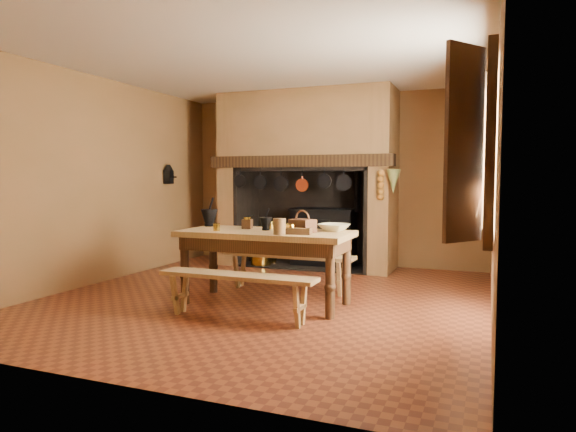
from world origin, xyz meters
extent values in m
plane|color=brown|center=(0.00, 0.00, 0.00)|extent=(5.50, 5.50, 0.00)
plane|color=silver|center=(0.00, 0.00, 2.80)|extent=(5.50, 5.50, 0.00)
cube|color=olive|center=(0.00, 2.75, 1.40)|extent=(5.00, 0.02, 2.80)
cube|color=olive|center=(-2.50, 0.00, 1.40)|extent=(0.02, 5.50, 2.80)
cube|color=olive|center=(2.50, 0.00, 1.40)|extent=(0.02, 5.50, 2.80)
cube|color=olive|center=(0.00, -2.75, 1.40)|extent=(5.00, 0.02, 2.80)
cube|color=olive|center=(-1.55, 2.30, 1.40)|extent=(0.30, 0.90, 2.80)
cube|color=olive|center=(0.95, 2.30, 1.40)|extent=(0.30, 0.90, 2.80)
cube|color=olive|center=(-0.30, 2.30, 2.20)|extent=(2.20, 0.90, 1.20)
cube|color=black|center=(-0.30, 1.90, 1.69)|extent=(2.95, 0.22, 0.18)
cube|color=black|center=(-0.30, 2.72, 0.80)|extent=(2.20, 0.06, 1.60)
cube|color=black|center=(-0.30, 2.30, 0.01)|extent=(2.20, 0.90, 0.02)
cube|color=black|center=(-0.05, 2.45, 0.45)|extent=(1.00, 0.50, 0.90)
cube|color=black|center=(-0.05, 2.43, 0.92)|extent=(1.04, 0.54, 0.04)
cube|color=black|center=(-0.05, 2.19, 0.55)|extent=(0.35, 0.02, 0.45)
cylinder|color=black|center=(0.50, 2.45, 1.25)|extent=(0.10, 0.10, 0.70)
cylinder|color=#B88F2A|center=(-0.20, 2.17, 0.55)|extent=(0.03, 0.03, 0.03)
cylinder|color=#B88F2A|center=(0.10, 2.17, 0.55)|extent=(0.03, 0.03, 0.03)
cylinder|color=#B88F2A|center=(-1.05, 2.30, 0.10)|extent=(0.40, 0.40, 0.20)
cylinder|color=#B88F2A|center=(-1.00, 2.05, 0.09)|extent=(0.34, 0.34, 0.18)
cube|color=black|center=(-1.25, 2.40, 0.08)|extent=(0.18, 0.18, 0.16)
cone|color=#626931|center=(1.18, 1.79, 1.38)|extent=(0.20, 0.20, 0.35)
cube|color=white|center=(2.48, -0.40, 1.70)|extent=(0.02, 1.00, 1.60)
cube|color=#3B2212|center=(2.45, -0.40, 2.54)|extent=(0.08, 1.16, 0.08)
cube|color=#3B2212|center=(2.45, -0.40, 0.86)|extent=(0.08, 1.16, 0.08)
cube|color=#3B2212|center=(2.25, -1.08, 1.70)|extent=(0.29, 0.39, 1.60)
cube|color=#3B2212|center=(2.25, 0.28, 1.70)|extent=(0.29, 0.39, 1.60)
cube|color=black|center=(-2.42, 1.55, 1.45)|extent=(0.12, 0.12, 0.22)
cone|color=black|center=(-2.42, 1.55, 1.60)|extent=(0.16, 0.16, 0.10)
cylinder|color=black|center=(-2.33, 1.55, 1.45)|extent=(0.12, 0.02, 0.02)
cube|color=tan|center=(0.12, -0.28, 0.80)|extent=(1.93, 0.86, 0.06)
cube|color=#3B2212|center=(0.12, -0.28, 0.70)|extent=(1.80, 0.73, 0.15)
cylinder|color=#3B2212|center=(-0.74, -0.60, 0.39)|extent=(0.10, 0.10, 0.77)
cylinder|color=#3B2212|center=(0.97, -0.60, 0.39)|extent=(0.10, 0.10, 0.77)
cylinder|color=#3B2212|center=(-0.74, 0.05, 0.39)|extent=(0.10, 0.10, 0.77)
cylinder|color=#3B2212|center=(0.97, 0.05, 0.39)|extent=(0.10, 0.10, 0.77)
cube|color=tan|center=(0.12, -0.98, 0.45)|extent=(1.66, 0.29, 0.04)
cube|color=tan|center=(0.12, 0.44, 0.46)|extent=(1.69, 0.30, 0.04)
cylinder|color=black|center=(-0.75, -0.02, 0.85)|extent=(0.12, 0.12, 0.04)
cone|color=black|center=(-0.75, -0.02, 0.96)|extent=(0.21, 0.21, 0.17)
cylinder|color=black|center=(-0.73, -0.02, 1.11)|extent=(0.08, 0.03, 0.17)
cylinder|color=black|center=(0.10, -0.22, 0.85)|extent=(0.09, 0.09, 0.03)
cone|color=black|center=(0.10, -0.22, 0.92)|extent=(0.15, 0.15, 0.12)
cylinder|color=black|center=(0.11, -0.22, 1.03)|extent=(0.06, 0.02, 0.12)
cube|color=#3B2212|center=(-0.19, -0.12, 0.89)|extent=(0.12, 0.12, 0.11)
cylinder|color=#B88F2A|center=(-0.19, -0.12, 0.96)|extent=(0.08, 0.08, 0.03)
cylinder|color=black|center=(-0.14, -0.12, 0.99)|extent=(0.09, 0.03, 0.03)
cylinder|color=#B88F2A|center=(-0.39, -0.49, 0.88)|extent=(0.09, 0.09, 0.08)
cylinder|color=#B88F2A|center=(0.08, -0.05, 0.88)|extent=(0.09, 0.09, 0.09)
imported|color=beige|center=(0.85, -0.02, 0.88)|extent=(0.40, 0.40, 0.08)
cylinder|color=brown|center=(0.41, -0.57, 0.92)|extent=(0.18, 0.18, 0.17)
cylinder|color=beige|center=(0.47, -0.30, 0.90)|extent=(0.08, 0.08, 0.13)
cube|color=#482815|center=(0.57, -0.32, 0.91)|extent=(0.31, 0.27, 0.15)
torus|color=#482815|center=(0.57, -0.32, 0.98)|extent=(0.20, 0.10, 0.21)
cube|color=#3B2212|center=(0.52, -0.43, 0.87)|extent=(0.42, 0.33, 0.07)
imported|color=#B88F2A|center=(0.48, -0.47, 0.89)|extent=(0.15, 0.15, 0.10)
camera|label=1|loc=(2.45, -5.52, 1.42)|focal=32.00mm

